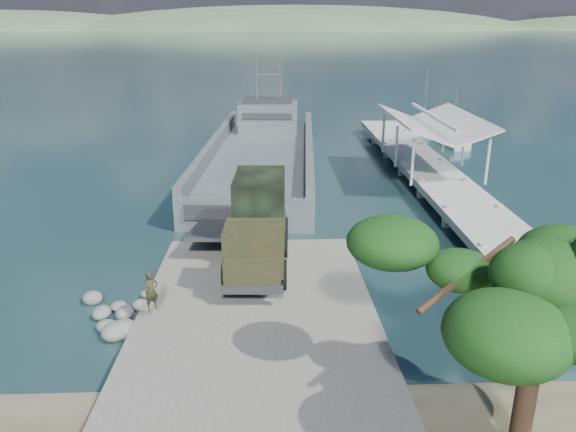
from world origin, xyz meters
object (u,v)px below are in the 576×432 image
(sailboat_near, at_px, (452,142))
(sailboat_far, at_px, (423,129))
(pier, at_px, (433,166))
(soldier, at_px, (152,300))
(overhang_tree, at_px, (519,279))
(landing_craft, at_px, (261,163))
(military_truck, at_px, (258,223))

(sailboat_near, distance_m, sailboat_far, 7.08)
(pier, distance_m, sailboat_far, 21.71)
(soldier, xyz_separation_m, overhang_tree, (11.51, -7.14, 4.20))
(landing_craft, relative_size, sailboat_near, 4.83)
(landing_craft, bearing_deg, pier, -15.33)
(pier, bearing_deg, overhang_tree, -101.97)
(landing_craft, height_order, sailboat_near, landing_craft)
(sailboat_near, distance_m, overhang_tree, 43.27)
(sailboat_far, bearing_deg, soldier, -97.92)
(soldier, bearing_deg, pier, 8.77)
(landing_craft, xyz_separation_m, overhang_tree, (7.21, -31.73, 4.73))
(pier, bearing_deg, sailboat_near, 66.73)
(military_truck, height_order, soldier, military_truck)
(overhang_tree, bearing_deg, military_truck, 119.60)
(sailboat_far, bearing_deg, landing_craft, -116.84)
(landing_craft, xyz_separation_m, sailboat_near, (19.04, 9.57, -0.43))
(landing_craft, xyz_separation_m, soldier, (-4.29, -24.59, 0.53))
(military_truck, relative_size, overhang_tree, 1.17)
(pier, height_order, military_truck, pier)
(landing_craft, distance_m, overhang_tree, 32.88)
(sailboat_near, bearing_deg, overhang_tree, -110.30)
(pier, relative_size, soldier, 26.43)
(pier, height_order, overhang_tree, overhang_tree)
(landing_craft, xyz_separation_m, sailboat_far, (17.97, 16.56, -0.43))
(soldier, xyz_separation_m, sailboat_near, (23.34, 34.16, -0.96))
(military_truck, distance_m, sailboat_near, 34.42)
(landing_craft, height_order, military_truck, landing_craft)
(sailboat_far, bearing_deg, military_truck, -96.32)
(pier, relative_size, overhang_tree, 5.79)
(pier, distance_m, soldier, 26.48)
(soldier, bearing_deg, sailboat_near, 15.17)
(soldier, distance_m, sailboat_near, 41.38)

